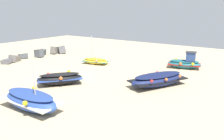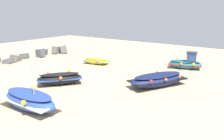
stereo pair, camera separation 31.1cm
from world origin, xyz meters
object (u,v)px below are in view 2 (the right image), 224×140
Objects in this scene: fishing_boat_2 at (96,61)px; fishing_boat_3 at (158,80)px; fishing_boat_1 at (60,78)px; fishing_boat_4 at (186,63)px; fishing_boat_0 at (29,100)px.

fishing_boat_3 is (-3.57, -9.88, 0.23)m from fishing_boat_2.
fishing_boat_2 reaches higher than fishing_boat_3.
fishing_boat_1 is 0.72× the size of fishing_boat_3.
fishing_boat_4 reaches higher than fishing_boat_1.
fishing_boat_4 reaches higher than fishing_boat_3.
fishing_boat_4 is (12.25, -6.86, 0.08)m from fishing_boat_1.
fishing_boat_1 is (4.96, 2.52, -0.09)m from fishing_boat_0.
fishing_boat_4 is at bearing 11.37° from fishing_boat_2.
fishing_boat_2 is at bearing -172.54° from fishing_boat_4.
fishing_boat_2 reaches higher than fishing_boat_0.
fishing_boat_3 is at bearing -31.45° from fishing_boat_2.
fishing_boat_0 is 14.16m from fishing_boat_2.
fishing_boat_1 is 14.04m from fishing_boat_4.
fishing_boat_3 is at bearing -102.99° from fishing_boat_4.
fishing_boat_0 is at bearing -80.02° from fishing_boat_2.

